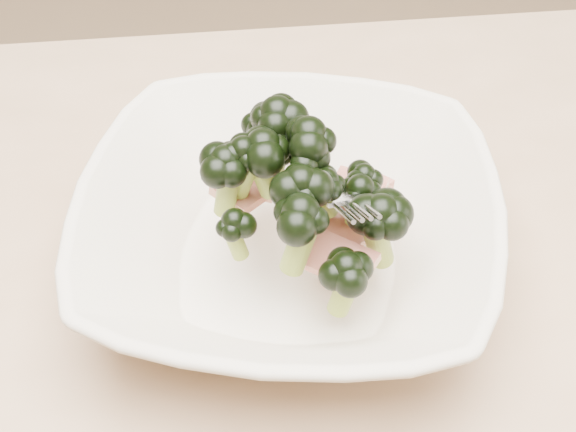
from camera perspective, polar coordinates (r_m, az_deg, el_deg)
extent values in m
cube|color=tan|center=(0.56, -4.24, -10.70)|extent=(1.20, 0.80, 0.04)
imported|color=beige|center=(0.57, 0.00, -1.02)|extent=(0.35, 0.35, 0.07)
cylinder|color=olive|center=(0.54, -4.33, 1.87)|extent=(0.02, 0.02, 0.04)
ellipsoid|color=black|center=(0.53, -4.47, 3.92)|extent=(0.04, 0.04, 0.03)
cylinder|color=olive|center=(0.53, 2.66, 1.14)|extent=(0.02, 0.01, 0.03)
ellipsoid|color=black|center=(0.52, 2.72, 2.54)|extent=(0.03, 0.03, 0.02)
cylinder|color=olive|center=(0.52, 4.06, -5.40)|extent=(0.02, 0.02, 0.04)
ellipsoid|color=black|center=(0.50, 4.19, -3.69)|extent=(0.04, 0.04, 0.03)
cylinder|color=olive|center=(0.56, 5.03, 0.57)|extent=(0.02, 0.01, 0.03)
ellipsoid|color=black|center=(0.54, 5.15, 1.98)|extent=(0.03, 0.03, 0.03)
cylinder|color=olive|center=(0.54, -3.11, 2.71)|extent=(0.02, 0.02, 0.04)
ellipsoid|color=black|center=(0.53, -3.21, 4.73)|extent=(0.03, 0.03, 0.03)
cylinder|color=olive|center=(0.59, -1.61, 4.80)|extent=(0.02, 0.02, 0.05)
ellipsoid|color=black|center=(0.57, -1.66, 6.95)|extent=(0.04, 0.04, 0.03)
cylinder|color=olive|center=(0.51, 0.87, -1.99)|extent=(0.03, 0.02, 0.05)
ellipsoid|color=black|center=(0.49, 0.91, 0.29)|extent=(0.04, 0.04, 0.03)
cylinder|color=olive|center=(0.52, 0.90, 0.33)|extent=(0.02, 0.02, 0.04)
ellipsoid|color=black|center=(0.51, 0.94, 2.41)|extent=(0.04, 0.04, 0.03)
cylinder|color=olive|center=(0.57, 5.29, 1.27)|extent=(0.01, 0.01, 0.04)
ellipsoid|color=black|center=(0.55, 5.43, 2.91)|extent=(0.03, 0.03, 0.02)
cylinder|color=olive|center=(0.56, -0.87, 3.63)|extent=(0.02, 0.01, 0.03)
ellipsoid|color=black|center=(0.55, -0.89, 5.25)|extent=(0.03, 0.03, 0.03)
cylinder|color=olive|center=(0.54, -1.72, 3.04)|extent=(0.03, 0.02, 0.04)
ellipsoid|color=black|center=(0.53, -1.78, 5.03)|extent=(0.04, 0.04, 0.03)
cylinder|color=olive|center=(0.58, -0.74, 4.89)|extent=(0.03, 0.02, 0.05)
ellipsoid|color=black|center=(0.56, -0.77, 7.32)|extent=(0.04, 0.04, 0.03)
cylinder|color=olive|center=(0.53, -3.77, -1.78)|extent=(0.02, 0.01, 0.03)
ellipsoid|color=black|center=(0.52, -3.87, -0.37)|extent=(0.03, 0.03, 0.02)
cylinder|color=olive|center=(0.54, 1.43, 3.66)|extent=(0.02, 0.02, 0.04)
ellipsoid|color=black|center=(0.53, 1.49, 5.84)|extent=(0.04, 0.04, 0.03)
cylinder|color=olive|center=(0.54, 6.41, -1.88)|extent=(0.03, 0.02, 0.05)
ellipsoid|color=black|center=(0.52, 6.65, 0.28)|extent=(0.04, 0.04, 0.03)
cylinder|color=olive|center=(0.54, 1.19, 2.78)|extent=(0.02, 0.01, 0.03)
ellipsoid|color=black|center=(0.52, 1.22, 4.35)|extent=(0.03, 0.03, 0.02)
cube|color=maroon|center=(0.59, -1.89, 2.75)|extent=(0.04, 0.05, 0.02)
cube|color=maroon|center=(0.59, 5.49, 2.13)|extent=(0.05, 0.05, 0.02)
cube|color=maroon|center=(0.57, 4.43, -0.56)|extent=(0.06, 0.06, 0.02)
cube|color=maroon|center=(0.53, 3.51, -3.09)|extent=(0.06, 0.06, 0.02)
cube|color=maroon|center=(0.57, 5.03, 1.99)|extent=(0.05, 0.04, 0.01)
cube|color=maroon|center=(0.57, -3.15, 1.89)|extent=(0.05, 0.05, 0.01)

